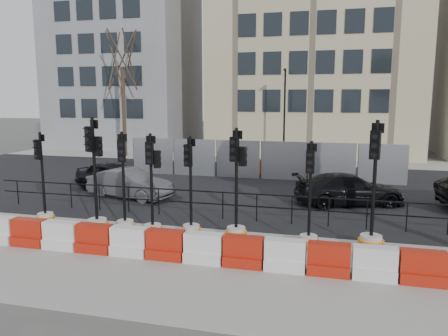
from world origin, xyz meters
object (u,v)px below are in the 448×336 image
(traffic_signal_a, at_px, (44,206))
(car_a, at_px, (114,177))
(traffic_signal_h, at_px, (372,225))
(traffic_signal_d, at_px, (153,213))
(car_c, at_px, (349,189))

(traffic_signal_a, bearing_deg, car_a, 110.35)
(traffic_signal_h, bearing_deg, traffic_signal_a, -161.96)
(traffic_signal_d, relative_size, car_a, 0.75)
(car_a, bearing_deg, traffic_signal_h, -95.68)
(car_a, xyz_separation_m, car_c, (10.26, 0.05, -0.05))
(traffic_signal_d, bearing_deg, car_a, 119.87)
(traffic_signal_a, bearing_deg, car_c, 45.45)
(traffic_signal_a, bearing_deg, traffic_signal_h, 17.75)
(traffic_signal_a, distance_m, car_c, 11.32)
(traffic_signal_d, relative_size, traffic_signal_h, 0.87)
(traffic_signal_d, relative_size, car_c, 0.69)
(car_a, height_order, car_c, car_a)
(traffic_signal_h, relative_size, car_a, 0.86)
(traffic_signal_d, bearing_deg, traffic_signal_a, 167.10)
(traffic_signal_d, xyz_separation_m, car_c, (5.93, 5.65, -0.13))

